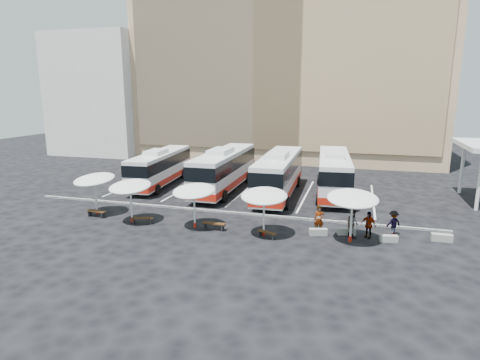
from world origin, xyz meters
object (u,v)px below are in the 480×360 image
(passenger_0, at_px, (319,219))
(passenger_3, at_px, (393,223))
(conc_bench_1, at_px, (346,231))
(conc_bench_2, at_px, (389,239))
(bus_0, at_px, (160,167))
(bus_3, at_px, (334,172))
(bus_1, at_px, (224,168))
(conc_bench_0, at_px, (318,232))
(passenger_2, at_px, (368,225))
(sunshade_1, at_px, (130,187))
(sunshade_3, at_px, (264,196))
(wood_bench_1, at_px, (142,219))
(sunshade_4, at_px, (353,199))
(wood_bench_0, at_px, (96,212))
(sunshade_0, at_px, (94,180))
(conc_bench_3, at_px, (442,238))
(wood_bench_3, at_px, (267,233))
(bus_2, at_px, (279,173))
(passenger_1, at_px, (353,223))
(sunshade_2, at_px, (194,191))

(passenger_0, xyz_separation_m, passenger_3, (4.83, 0.90, -0.09))
(conc_bench_1, height_order, conc_bench_2, conc_bench_1)
(bus_0, xyz_separation_m, bus_3, (17.44, 1.31, 0.18))
(bus_1, distance_m, passenger_3, 17.50)
(bus_1, xyz_separation_m, conc_bench_2, (14.67, -10.31, -1.95))
(conc_bench_0, xyz_separation_m, passenger_2, (3.21, 0.38, 0.69))
(sunshade_1, xyz_separation_m, sunshade_3, (10.05, -0.02, 0.05))
(wood_bench_1, height_order, conc_bench_0, wood_bench_1)
(sunshade_3, xyz_separation_m, sunshade_4, (5.63, 0.49, 0.12))
(conc_bench_1, distance_m, passenger_0, 2.00)
(wood_bench_0, bearing_deg, conc_bench_0, 2.66)
(bus_3, distance_m, sunshade_0, 21.27)
(bus_0, relative_size, wood_bench_1, 7.49)
(sunshade_0, xyz_separation_m, conc_bench_2, (21.85, 0.15, -2.58))
(bus_0, height_order, conc_bench_3, bus_0)
(bus_1, bearing_deg, sunshade_4, -42.57)
(conc_bench_3, bearing_deg, bus_1, 152.84)
(bus_1, height_order, passenger_3, bus_1)
(bus_1, relative_size, passenger_0, 7.02)
(sunshade_0, relative_size, wood_bench_3, 2.73)
(sunshade_0, relative_size, sunshade_3, 1.14)
(bus_1, relative_size, wood_bench_1, 8.29)
(wood_bench_0, relative_size, conc_bench_3, 1.30)
(bus_3, bearing_deg, bus_2, -161.08)
(bus_0, bearing_deg, passenger_2, -31.66)
(wood_bench_0, height_order, wood_bench_3, wood_bench_0)
(sunshade_0, distance_m, conc_bench_2, 22.00)
(conc_bench_1, bearing_deg, passenger_1, -44.64)
(passenger_1, bearing_deg, sunshade_4, 136.35)
(bus_3, bearing_deg, wood_bench_0, -148.30)
(sunshade_3, xyz_separation_m, conc_bench_2, (8.02, 1.19, -2.54))
(conc_bench_3, bearing_deg, passenger_1, -171.24)
(sunshade_0, xyz_separation_m, sunshade_2, (8.73, -0.81, -0.11))
(conc_bench_1, height_order, passenger_3, passenger_3)
(wood_bench_3, relative_size, conc_bench_0, 1.19)
(passenger_1, distance_m, passenger_3, 2.84)
(bus_0, distance_m, wood_bench_3, 18.59)
(bus_0, xyz_separation_m, conc_bench_1, (19.06, -9.95, -1.71))
(wood_bench_3, bearing_deg, sunshade_1, 177.79)
(passenger_0, bearing_deg, sunshade_1, 172.79)
(bus_0, relative_size, conc_bench_2, 10.66)
(conc_bench_0, xyz_separation_m, conc_bench_1, (1.83, 0.65, 0.00))
(bus_0, height_order, passenger_1, bus_0)
(bus_0, bearing_deg, wood_bench_1, -73.87)
(wood_bench_3, distance_m, conc_bench_0, 3.54)
(conc_bench_1, bearing_deg, sunshade_3, -161.67)
(bus_0, xyz_separation_m, conc_bench_3, (25.05, -9.46, -1.69))
(conc_bench_2, xyz_separation_m, passenger_0, (-4.52, 0.46, 0.74))
(sunshade_0, bearing_deg, passenger_0, 2.00)
(bus_3, distance_m, sunshade_2, 15.57)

